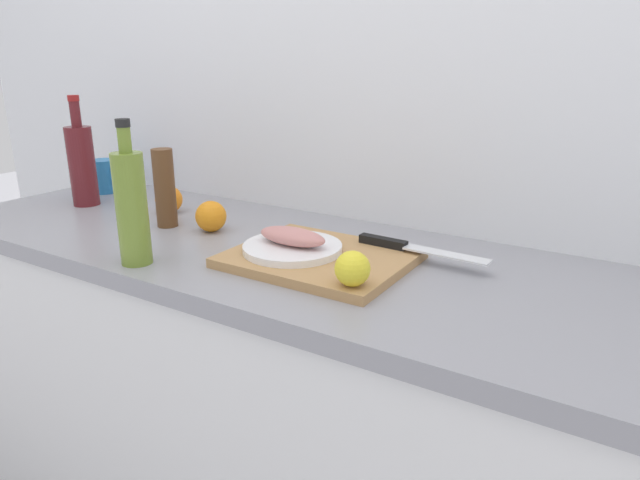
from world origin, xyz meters
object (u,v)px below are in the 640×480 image
object	(u,v)px
fish_fillet	(292,236)
wine_bottle	(82,164)
cutting_board	(320,258)
lemon_0	(352,269)
pepper_mill	(165,188)
olive_oil_bottle	(132,206)
coffee_mug_0	(105,176)
orange_0	(211,216)
white_plate	(292,248)
chef_knife	(405,246)

from	to	relation	value
fish_fillet	wine_bottle	xyz separation A→B (m)	(-0.78, 0.07, 0.07)
cutting_board	lemon_0	distance (m)	0.19
cutting_board	lemon_0	bearing A→B (deg)	-39.41
pepper_mill	cutting_board	bearing A→B (deg)	-2.81
olive_oil_bottle	pepper_mill	bearing A→B (deg)	123.28
coffee_mug_0	cutting_board	bearing A→B (deg)	-11.50
fish_fillet	orange_0	world-z (taller)	orange_0
white_plate	chef_knife	distance (m)	0.24
olive_oil_bottle	pepper_mill	xyz separation A→B (m)	(-0.15, 0.23, -0.02)
chef_knife	pepper_mill	distance (m)	0.63
orange_0	pepper_mill	size ratio (longest dim) A/B	0.39
wine_bottle	coffee_mug_0	distance (m)	0.17
white_plate	coffee_mug_0	xyz separation A→B (m)	(-0.86, 0.21, 0.02)
chef_knife	coffee_mug_0	bearing A→B (deg)	178.50
white_plate	chef_knife	xyz separation A→B (m)	(0.20, 0.13, 0.00)
lemon_0	pepper_mill	distance (m)	0.63
orange_0	lemon_0	bearing A→B (deg)	-18.54
cutting_board	orange_0	size ratio (longest dim) A/B	4.74
cutting_board	wine_bottle	size ratio (longest dim) A/B	1.17
coffee_mug_0	olive_oil_bottle	bearing A→B (deg)	-33.24
olive_oil_bottle	orange_0	distance (m)	0.27
white_plate	lemon_0	bearing A→B (deg)	-26.24
chef_knife	wine_bottle	size ratio (longest dim) A/B	0.94
white_plate	coffee_mug_0	size ratio (longest dim) A/B	1.73
white_plate	coffee_mug_0	world-z (taller)	coffee_mug_0
orange_0	coffee_mug_0	bearing A→B (deg)	166.37
fish_fillet	chef_knife	xyz separation A→B (m)	(0.20, 0.13, -0.02)
cutting_board	white_plate	bearing A→B (deg)	-162.88
lemon_0	white_plate	bearing A→B (deg)	153.76
cutting_board	orange_0	distance (m)	0.35
chef_knife	olive_oil_bottle	size ratio (longest dim) A/B	0.98
chef_knife	wine_bottle	bearing A→B (deg)	-173.99
cutting_board	wine_bottle	xyz separation A→B (m)	(-0.84, 0.05, 0.11)
chef_knife	orange_0	bearing A→B (deg)	-169.83
white_plate	orange_0	world-z (taller)	orange_0
cutting_board	orange_0	xyz separation A→B (m)	(-0.35, 0.05, 0.03)
lemon_0	olive_oil_bottle	bearing A→B (deg)	-169.16
white_plate	orange_0	xyz separation A→B (m)	(-0.29, 0.07, 0.01)
coffee_mug_0	white_plate	bearing A→B (deg)	-13.36
olive_oil_bottle	orange_0	size ratio (longest dim) A/B	3.89
wine_bottle	pepper_mill	size ratio (longest dim) A/B	1.58
fish_fillet	olive_oil_bottle	distance (m)	0.33
wine_bottle	pepper_mill	distance (m)	0.37
coffee_mug_0	chef_knife	bearing A→B (deg)	-3.93
olive_oil_bottle	cutting_board	bearing A→B (deg)	32.19
cutting_board	fish_fillet	distance (m)	0.07
lemon_0	cutting_board	bearing A→B (deg)	140.59
cutting_board	orange_0	bearing A→B (deg)	172.10
coffee_mug_0	lemon_0	bearing A→B (deg)	-15.91
pepper_mill	wine_bottle	bearing A→B (deg)	175.31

